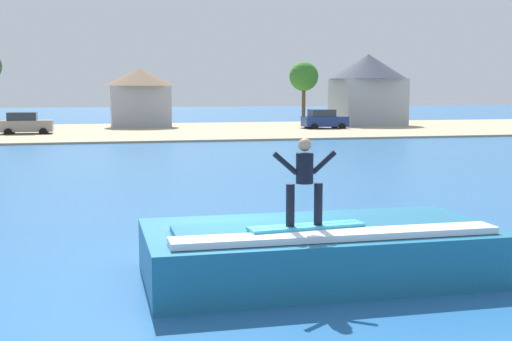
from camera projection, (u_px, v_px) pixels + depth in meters
The scene contains 10 objects.
ground_plane at pixel (236, 272), 13.71m from camera, with size 260.00×260.00×0.00m, color #26609D.
wave_crest at pixel (319, 251), 13.31m from camera, with size 6.79×3.41×1.12m.
surfboard at pixel (307, 227), 12.53m from camera, with size 2.25×0.68×0.06m.
surfer at pixel (305, 177), 12.38m from camera, with size 1.22×0.32×1.61m.
shoreline_bank at pixel (128, 131), 58.39m from camera, with size 120.00×24.54×0.15m.
car_near_shore at pixel (26, 124), 54.12m from camera, with size 4.04×2.25×1.86m.
car_far_shore at pixel (324, 120), 61.55m from camera, with size 4.01×2.21×1.86m.
house_gabled_white at pixel (368, 86), 67.60m from camera, with size 7.76×7.76×7.16m.
house_small_cottage at pixel (140, 95), 64.62m from camera, with size 6.77×6.77×5.70m.
tree_short_bushy at pixel (304, 77), 64.96m from camera, with size 2.79×2.79×6.30m.
Camera 1 is at (-2.69, -13.10, 3.68)m, focal length 47.61 mm.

